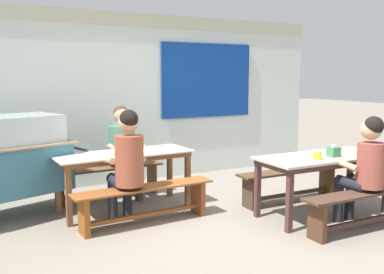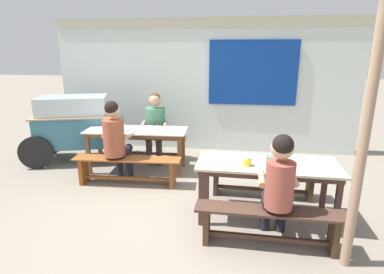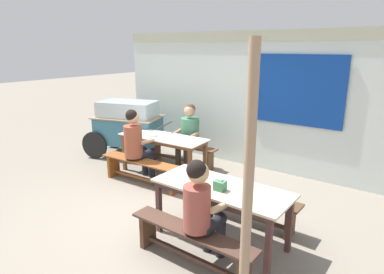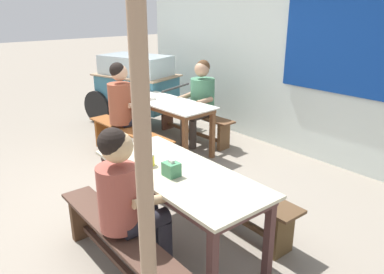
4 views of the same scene
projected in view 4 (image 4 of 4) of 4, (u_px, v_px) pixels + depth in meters
name	position (u px, v px, depth m)	size (l,w,h in m)	color
ground_plane	(133.00, 195.00, 4.15)	(40.00, 40.00, 0.00)	gray
backdrop_wall	(285.00, 53.00, 5.21)	(6.03, 0.23, 2.61)	silver
dining_table_far	(163.00, 106.00, 5.34)	(1.71, 0.70, 0.73)	silver
dining_table_near	(179.00, 179.00, 3.08)	(1.67, 0.72, 0.73)	#BAB498
bench_far_back	(193.00, 121.00, 5.84)	(1.56, 0.33, 0.43)	brown
bench_far_front	(129.00, 139.00, 5.08)	(1.65, 0.38, 0.43)	brown
bench_near_back	(229.00, 195.00, 3.55)	(1.54, 0.30, 0.43)	#4D3621
bench_near_front	(117.00, 243.00, 2.85)	(1.54, 0.29, 0.43)	#462E24
food_cart	(136.00, 84.00, 6.49)	(1.92, 1.29, 1.20)	teal
person_near_front	(127.00, 195.00, 2.69)	(0.40, 0.54, 1.24)	black
person_center_facing	(200.00, 97.00, 5.52)	(0.50, 0.55, 1.26)	#433A32
person_left_back_turned	(124.00, 103.00, 5.09)	(0.42, 0.57, 1.31)	#20222E
tissue_box	(171.00, 169.00, 2.94)	(0.13, 0.11, 0.14)	#3D7D53
condiment_jar	(149.00, 160.00, 3.14)	(0.10, 0.10, 0.10)	yellow
soup_bowl	(151.00, 98.00, 5.36)	(0.16, 0.16, 0.04)	silver
wooden_support_post	(144.00, 172.00, 1.91)	(0.09, 0.09, 2.40)	#9C7D62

